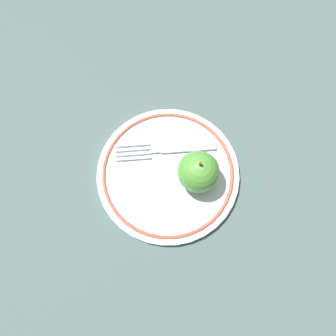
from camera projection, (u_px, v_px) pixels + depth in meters
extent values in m
plane|color=#425653|center=(169.00, 161.00, 0.54)|extent=(2.00, 2.00, 0.00)
cylinder|color=silver|center=(168.00, 174.00, 0.53)|extent=(0.23, 0.23, 0.01)
torus|color=#9B4C37|center=(168.00, 173.00, 0.52)|extent=(0.21, 0.21, 0.01)
sphere|color=#4D9135|center=(198.00, 172.00, 0.49)|extent=(0.06, 0.06, 0.06)
cylinder|color=brown|center=(200.00, 164.00, 0.45)|extent=(0.00, 0.00, 0.01)
cube|color=silver|center=(188.00, 148.00, 0.53)|extent=(0.06, 0.08, 0.00)
cube|color=silver|center=(155.00, 150.00, 0.53)|extent=(0.02, 0.02, 0.00)
cube|color=silver|center=(132.00, 145.00, 0.53)|extent=(0.04, 0.05, 0.00)
cube|color=silver|center=(132.00, 150.00, 0.53)|extent=(0.04, 0.05, 0.00)
cube|color=silver|center=(133.00, 154.00, 0.53)|extent=(0.04, 0.05, 0.00)
cube|color=silver|center=(133.00, 159.00, 0.53)|extent=(0.04, 0.05, 0.00)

